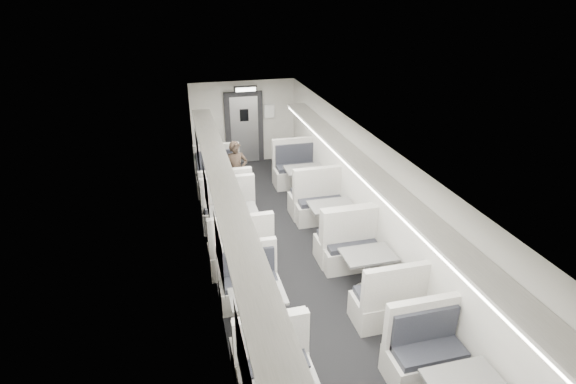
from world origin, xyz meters
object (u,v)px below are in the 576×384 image
booth_right_a (305,183)px  passenger (237,171)px  exit_sign (245,89)px  booth_left_a (223,191)px  vestibule_door (244,128)px  booth_left_c (258,314)px  booth_left_b (234,228)px  booth_right_b (331,221)px  booth_right_c (367,272)px

booth_right_a → passenger: size_ratio=1.54×
exit_sign → passenger: bearing=-107.0°
exit_sign → booth_left_a: bearing=-113.0°
booth_right_a → vestibule_door: bearing=109.3°
booth_left_c → vestibule_door: size_ratio=0.96×
booth_left_a → exit_sign: bearing=67.0°
booth_left_c → passenger: passenger is taller
booth_left_c → booth_left_b: bearing=90.0°
booth_right_b → booth_right_c: (0.00, -1.84, -0.01)m
booth_left_a → booth_right_a: (2.00, -0.01, -0.00)m
booth_right_b → passenger: (-1.61, 2.34, 0.35)m
booth_left_b → passenger: 2.23m
booth_right_b → booth_left_c: bearing=-129.7°
booth_right_b → booth_left_a: bearing=135.3°
booth_left_b → booth_right_b: bearing=-4.9°
booth_left_b → booth_right_b: size_ratio=1.05×
passenger → exit_sign: exit_sign is taller
booth_right_b → booth_right_c: booth_right_b is taller
booth_left_a → booth_right_b: size_ratio=1.04×
booth_right_c → exit_sign: (-1.00, 6.17, 1.90)m
booth_right_a → vestibule_door: size_ratio=1.10×
booth_right_a → booth_left_a: bearing=179.6°
vestibule_door → exit_sign: exit_sign is taller
booth_right_c → vestibule_door: bearing=98.5°
booth_right_b → passenger: size_ratio=1.49×
booth_left_b → exit_sign: (1.00, 4.16, 1.86)m
booth_right_a → booth_right_b: booth_right_a is taller
booth_right_a → exit_sign: bearing=112.9°
passenger → vestibule_door: 2.57m
booth_right_c → passenger: 4.49m
booth_right_c → exit_sign: size_ratio=3.47×
booth_right_a → booth_right_b: bearing=-90.0°
booth_right_a → booth_right_c: (0.00, -3.81, -0.03)m
passenger → booth_right_c: bearing=-74.0°
booth_left_a → booth_left_b: bearing=-90.0°
booth_left_b → passenger: size_ratio=1.57×
passenger → exit_sign: 2.59m
booth_right_a → exit_sign: (-1.00, 2.36, 1.87)m
booth_left_b → vestibule_door: size_ratio=1.12×
booth_left_b → booth_right_a: size_ratio=1.02×
booth_right_b → passenger: passenger is taller
booth_left_c → booth_right_a: size_ratio=0.88×
booth_right_b → vestibule_door: bearing=101.7°
booth_right_a → vestibule_door: (-1.00, 2.85, 0.63)m
booth_left_a → booth_left_b: booth_left_b is taller
booth_left_b → booth_left_c: booth_left_b is taller
booth_left_b → exit_sign: 4.67m
booth_left_b → vestibule_door: vestibule_door is taller
booth_left_c → passenger: (0.39, 4.75, 0.39)m
booth_right_b → booth_right_a: bearing=90.0°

